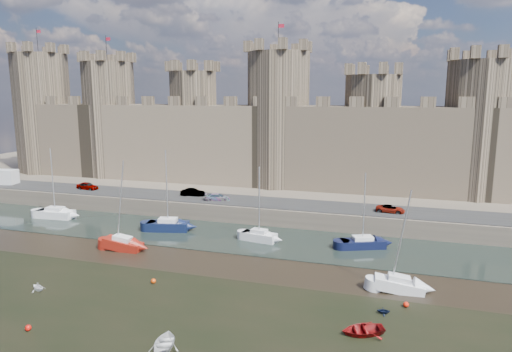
# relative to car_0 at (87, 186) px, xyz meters

# --- Properties ---
(ground) EXTENTS (160.00, 160.00, 0.00)m
(ground) POSITION_rel_car_0_xyz_m (27.53, -34.00, -3.15)
(ground) COLOR black
(ground) RESTS_ON ground
(water_channel) EXTENTS (160.00, 12.00, 0.08)m
(water_channel) POSITION_rel_car_0_xyz_m (27.53, -10.00, -3.11)
(water_channel) COLOR black
(water_channel) RESTS_ON ground
(quay) EXTENTS (160.00, 60.00, 2.50)m
(quay) POSITION_rel_car_0_xyz_m (27.53, 26.00, -1.90)
(quay) COLOR #4C443A
(quay) RESTS_ON ground
(road) EXTENTS (160.00, 7.00, 0.10)m
(road) POSITION_rel_car_0_xyz_m (27.53, 0.00, -0.60)
(road) COLOR black
(road) RESTS_ON quay
(castle) EXTENTS (108.50, 11.00, 29.00)m
(castle) POSITION_rel_car_0_xyz_m (26.89, 14.00, 8.52)
(castle) COLOR #42382B
(castle) RESTS_ON quay
(car_0) EXTENTS (3.96, 1.90, 1.30)m
(car_0) POSITION_rel_car_0_xyz_m (0.00, 0.00, 0.00)
(car_0) COLOR gray
(car_0) RESTS_ON quay
(car_1) EXTENTS (3.95, 1.92, 1.25)m
(car_1) POSITION_rel_car_0_xyz_m (19.15, 0.69, -0.03)
(car_1) COLOR gray
(car_1) RESTS_ON quay
(car_2) EXTENTS (4.08, 2.54, 1.10)m
(car_2) POSITION_rel_car_0_xyz_m (24.06, -1.03, -0.10)
(car_2) COLOR gray
(car_2) RESTS_ON quay
(car_3) EXTENTS (4.00, 2.11, 1.07)m
(car_3) POSITION_rel_car_0_xyz_m (49.29, -0.74, -0.12)
(car_3) COLOR gray
(car_3) RESTS_ON quay
(van) EXTENTS (6.38, 3.47, 2.64)m
(van) POSITION_rel_car_0_xyz_m (-18.11, -0.50, 0.67)
(van) COLOR silver
(van) RESTS_ON quay
(sailboat_0) EXTENTS (5.80, 2.67, 10.54)m
(sailboat_0) POSITION_rel_car_0_xyz_m (1.00, -9.10, -2.34)
(sailboat_0) COLOR silver
(sailboat_0) RESTS_ON ground
(sailboat_1) EXTENTS (5.90, 3.39, 11.12)m
(sailboat_1) POSITION_rel_car_0_xyz_m (20.35, -9.95, -2.29)
(sailboat_1) COLOR black
(sailboat_1) RESTS_ON ground
(sailboat_2) EXTENTS (4.64, 2.39, 9.55)m
(sailboat_2) POSITION_rel_car_0_xyz_m (33.52, -10.51, -2.37)
(sailboat_2) COLOR silver
(sailboat_2) RESTS_ON ground
(sailboat_3) EXTENTS (5.66, 3.93, 9.26)m
(sailboat_3) POSITION_rel_car_0_xyz_m (46.29, -9.36, -2.42)
(sailboat_3) COLOR black
(sailboat_3) RESTS_ON ground
(sailboat_4) EXTENTS (4.75, 1.98, 10.95)m
(sailboat_4) POSITION_rel_car_0_xyz_m (18.77, -18.43, -2.36)
(sailboat_4) COLOR maroon
(sailboat_4) RESTS_ON ground
(sailboat_5) EXTENTS (4.73, 2.14, 9.94)m
(sailboat_5) POSITION_rel_car_0_xyz_m (50.49, -20.90, -2.43)
(sailboat_5) COLOR silver
(sailboat_5) RESTS_ON ground
(dinghy_2) EXTENTS (3.13, 3.73, 0.66)m
(dinghy_2) POSITION_rel_car_0_xyz_m (33.92, -36.10, -2.82)
(dinghy_2) COLOR silver
(dinghy_2) RESTS_ON ground
(dinghy_3) EXTENTS (1.80, 1.66, 0.80)m
(dinghy_3) POSITION_rel_car_0_xyz_m (17.64, -30.91, -2.75)
(dinghy_3) COLOR silver
(dinghy_3) RESTS_ON ground
(dinghy_4) EXTENTS (4.03, 3.51, 0.70)m
(dinghy_4) POSITION_rel_car_0_xyz_m (47.79, -30.00, -2.80)
(dinghy_4) COLOR maroon
(dinghy_4) RESTS_ON ground
(dinghy_7) EXTENTS (1.13, 0.98, 0.59)m
(dinghy_7) POSITION_rel_car_0_xyz_m (49.24, -26.06, -2.86)
(dinghy_7) COLOR black
(dinghy_7) RESTS_ON ground
(buoy_1) EXTENTS (0.50, 0.50, 0.50)m
(buoy_1) POSITION_rel_car_0_xyz_m (27.26, -26.13, -2.90)
(buoy_1) COLOR #E2420A
(buoy_1) RESTS_ON ground
(buoy_3) EXTENTS (0.50, 0.50, 0.50)m
(buoy_3) POSITION_rel_car_0_xyz_m (51.11, -24.14, -2.90)
(buoy_3) COLOR red
(buoy_3) RESTS_ON ground
(buoy_4) EXTENTS (0.48, 0.48, 0.48)m
(buoy_4) POSITION_rel_car_0_xyz_m (22.40, -37.20, -2.91)
(buoy_4) COLOR red
(buoy_4) RESTS_ON ground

